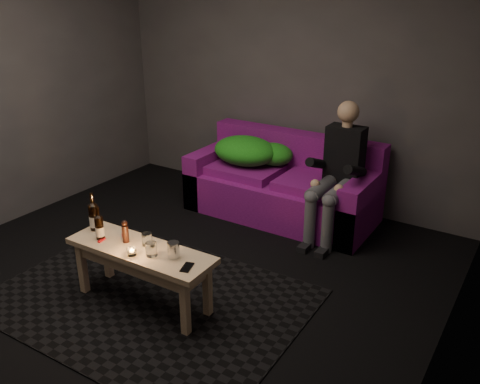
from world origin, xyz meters
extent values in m
plane|color=black|center=(0.00, 0.00, 0.00)|extent=(4.50, 4.50, 0.00)
plane|color=#464346|center=(0.00, 2.25, 1.30)|extent=(4.00, 0.00, 4.00)
plane|color=#464346|center=(2.00, 0.00, 1.30)|extent=(0.00, 4.50, 4.50)
cube|color=black|center=(0.07, -0.07, 0.01)|extent=(2.27, 1.67, 0.01)
cube|color=#700F6E|center=(0.19, 1.77, 0.19)|extent=(1.84, 0.83, 0.39)
cube|color=#700F6E|center=(0.19, 2.08, 0.59)|extent=(1.84, 0.20, 0.40)
cube|color=#700F6E|center=(-0.64, 1.77, 0.28)|extent=(0.18, 0.83, 0.57)
cube|color=#700F6E|center=(1.02, 1.77, 0.28)|extent=(0.18, 0.83, 0.57)
cube|color=#700F6E|center=(-0.20, 1.72, 0.42)|extent=(0.69, 0.55, 0.09)
cube|color=#700F6E|center=(0.57, 1.72, 0.42)|extent=(0.69, 0.55, 0.09)
ellipsoid|color=#1E8117|center=(-0.24, 1.77, 0.61)|extent=(0.66, 0.51, 0.28)
ellipsoid|color=#1E8117|center=(0.02, 1.90, 0.58)|extent=(0.40, 0.33, 0.22)
ellipsoid|color=#1E8117|center=(-0.44, 1.88, 0.54)|extent=(0.29, 0.24, 0.15)
cube|color=black|center=(0.80, 1.82, 0.74)|extent=(0.33, 0.20, 0.51)
sphere|color=#D4A984|center=(0.80, 1.82, 1.13)|extent=(0.19, 0.19, 0.19)
cylinder|color=#51525C|center=(0.72, 1.53, 0.49)|extent=(0.13, 0.46, 0.13)
cylinder|color=#51525C|center=(0.88, 1.53, 0.49)|extent=(0.13, 0.46, 0.13)
cylinder|color=#51525C|center=(0.72, 1.31, 0.23)|extent=(0.10, 0.10, 0.47)
cylinder|color=#51525C|center=(0.88, 1.31, 0.23)|extent=(0.10, 0.10, 0.47)
cube|color=black|center=(0.72, 1.26, 0.03)|extent=(0.08, 0.20, 0.06)
cube|color=black|center=(0.88, 1.26, 0.03)|extent=(0.08, 0.20, 0.06)
cube|color=tan|center=(0.07, -0.12, 0.44)|extent=(1.13, 0.38, 0.04)
cube|color=tan|center=(0.07, -0.12, 0.37)|extent=(0.98, 0.29, 0.10)
cube|color=tan|center=(-0.40, -0.26, 0.21)|extent=(0.05, 0.05, 0.42)
cube|color=tan|center=(-0.41, 0.00, 0.21)|extent=(0.05, 0.05, 0.42)
cube|color=tan|center=(0.55, -0.24, 0.21)|extent=(0.05, 0.05, 0.42)
cube|color=tan|center=(0.55, 0.01, 0.21)|extent=(0.05, 0.05, 0.42)
cylinder|color=black|center=(-0.41, -0.09, 0.56)|extent=(0.07, 0.07, 0.20)
cylinder|color=white|center=(-0.41, -0.09, 0.53)|extent=(0.07, 0.07, 0.08)
cone|color=black|center=(-0.41, -0.09, 0.67)|extent=(0.07, 0.07, 0.03)
cylinder|color=black|center=(-0.41, -0.09, 0.71)|extent=(0.03, 0.03, 0.09)
cylinder|color=black|center=(-0.27, -0.17, 0.54)|extent=(0.06, 0.06, 0.17)
cylinder|color=white|center=(-0.27, -0.17, 0.52)|extent=(0.06, 0.06, 0.07)
cone|color=black|center=(-0.27, -0.17, 0.64)|extent=(0.06, 0.06, 0.03)
cylinder|color=black|center=(-0.27, -0.17, 0.67)|extent=(0.02, 0.02, 0.08)
cylinder|color=silver|center=(-0.11, -0.08, 0.50)|extent=(0.05, 0.05, 0.09)
cylinder|color=black|center=(-0.07, -0.11, 0.52)|extent=(0.05, 0.05, 0.13)
cylinder|color=white|center=(0.08, -0.06, 0.50)|extent=(0.07, 0.07, 0.09)
cylinder|color=white|center=(0.10, -0.23, 0.48)|extent=(0.06, 0.06, 0.05)
sphere|color=orange|center=(0.10, -0.23, 0.49)|extent=(0.02, 0.02, 0.02)
cylinder|color=white|center=(0.21, -0.16, 0.51)|extent=(0.09, 0.09, 0.10)
cylinder|color=silver|center=(0.36, -0.10, 0.51)|extent=(0.10, 0.10, 0.11)
cube|color=black|center=(0.52, -0.16, 0.46)|extent=(0.09, 0.14, 0.01)
cube|color=red|center=(-0.23, -0.19, 0.46)|extent=(0.03, 0.07, 0.01)
camera|label=1|loc=(2.35, -2.39, 2.18)|focal=38.00mm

